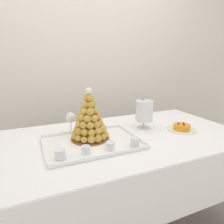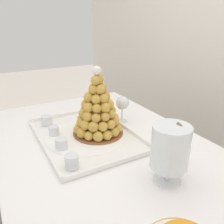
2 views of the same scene
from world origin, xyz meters
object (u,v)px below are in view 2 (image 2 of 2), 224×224
serving_tray (85,136)px  dessert_cup_centre (61,144)px  dessert_cup_mid_right (72,162)px  macaron_goblet (170,148)px  wine_glass (122,104)px  dessert_cup_left (47,121)px  dessert_cup_mid_left (54,131)px  croquembouche (98,109)px

serving_tray → dessert_cup_centre: bearing=-65.1°
dessert_cup_mid_right → macaron_goblet: bearing=49.4°
wine_glass → serving_tray: bearing=-74.2°
dessert_cup_left → dessert_cup_centre: bearing=-1.7°
wine_glass → dessert_cup_mid_left: bearing=-90.8°
dessert_cup_mid_left → dessert_cup_centre: bearing=-3.4°
dessert_cup_mid_left → dessert_cup_centre: size_ratio=0.91×
dessert_cup_centre → macaron_goblet: (0.39, 0.27, 0.11)m
dessert_cup_mid_right → wine_glass: wine_glass is taller
dessert_cup_mid_right → wine_glass: (-0.30, 0.41, 0.07)m
dessert_cup_mid_left → macaron_goblet: bearing=25.5°
croquembouche → macaron_goblet: croquembouche is taller
croquembouche → dessert_cup_left: bearing=-138.7°
dessert_cup_left → macaron_goblet: macaron_goblet is taller
dessert_cup_mid_left → macaron_goblet: 0.61m
dessert_cup_centre → wine_glass: (-0.14, 0.40, 0.08)m
croquembouche → dessert_cup_mid_left: croquembouche is taller
croquembouche → dessert_cup_left: croquembouche is taller
macaron_goblet → wine_glass: size_ratio=1.54×
dessert_cup_mid_left → dessert_cup_mid_right: dessert_cup_mid_right is taller
croquembouche → dessert_cup_mid_right: 0.32m
croquembouche → dessert_cup_mid_left: bearing=-113.7°
serving_tray → wine_glass: bearing=105.8°
dessert_cup_left → dessert_cup_mid_right: bearing=-2.3°
serving_tray → wine_glass: (-0.07, 0.26, 0.10)m
macaron_goblet → serving_tray: bearing=-164.9°
croquembouche → dessert_cup_mid_right: bearing=-45.3°
croquembouche → dessert_cup_centre: 0.24m
dessert_cup_left → wine_glass: bearing=69.6°
macaron_goblet → wine_glass: 0.55m
serving_tray → macaron_goblet: macaron_goblet is taller
dessert_cup_mid_right → croquembouche: bearing=134.7°
dessert_cup_centre → croquembouche: bearing=105.3°
dessert_cup_left → dessert_cup_mid_left: 0.14m
croquembouche → macaron_goblet: size_ratio=1.48×
macaron_goblet → dessert_cup_mid_right: bearing=-130.6°
serving_tray → macaron_goblet: (0.46, 0.12, 0.13)m
croquembouche → dessert_cup_mid_right: (0.22, -0.22, -0.11)m
dessert_cup_mid_left → dessert_cup_centre: (0.14, -0.01, 0.00)m
dessert_cup_centre → dessert_cup_mid_right: (0.16, -0.01, 0.00)m
dessert_cup_mid_right → macaron_goblet: size_ratio=0.24×
croquembouche → dessert_cup_left: 0.32m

